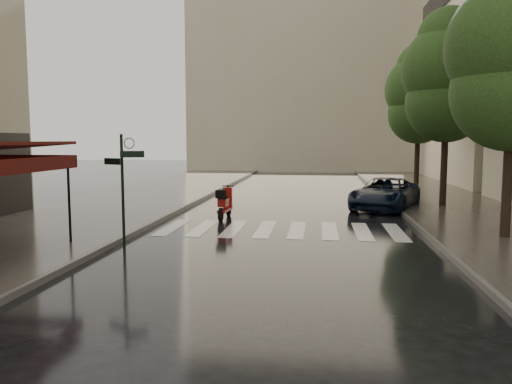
# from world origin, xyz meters

# --- Properties ---
(ground) EXTENTS (120.00, 120.00, 0.00)m
(ground) POSITION_xyz_m (0.00, 0.00, 0.00)
(ground) COLOR black
(ground) RESTS_ON ground
(sidewalk_near) EXTENTS (6.00, 60.00, 0.12)m
(sidewalk_near) POSITION_xyz_m (-4.50, 12.00, 0.06)
(sidewalk_near) COLOR #38332D
(sidewalk_near) RESTS_ON ground
(sidewalk_far) EXTENTS (5.50, 60.00, 0.12)m
(sidewalk_far) POSITION_xyz_m (10.25, 12.00, 0.06)
(sidewalk_far) COLOR #38332D
(sidewalk_far) RESTS_ON ground
(curb_near) EXTENTS (0.12, 60.00, 0.16)m
(curb_near) POSITION_xyz_m (-1.45, 12.00, 0.07)
(curb_near) COLOR #595651
(curb_near) RESTS_ON ground
(curb_far) EXTENTS (0.12, 60.00, 0.16)m
(curb_far) POSITION_xyz_m (7.45, 12.00, 0.07)
(curb_far) COLOR #595651
(curb_far) RESTS_ON ground
(crosswalk) EXTENTS (7.85, 3.20, 0.01)m
(crosswalk) POSITION_xyz_m (2.98, 6.00, 0.01)
(crosswalk) COLOR silver
(crosswalk) RESTS_ON ground
(signpost) EXTENTS (1.17, 0.29, 3.10)m
(signpost) POSITION_xyz_m (-1.19, 3.00, 1.83)
(signpost) COLOR black
(signpost) RESTS_ON ground
(haussmann_far) EXTENTS (8.00, 16.00, 18.50)m
(haussmann_far) POSITION_xyz_m (16.50, 26.00, 9.25)
(haussmann_far) COLOR #BEB592
(haussmann_far) RESTS_ON ground
(backdrop_building) EXTENTS (22.00, 6.00, 20.00)m
(backdrop_building) POSITION_xyz_m (3.00, 38.00, 10.00)
(backdrop_building) COLOR #BEB592
(backdrop_building) RESTS_ON ground
(tree_mid) EXTENTS (3.80, 3.80, 8.34)m
(tree_mid) POSITION_xyz_m (9.50, 12.00, 5.59)
(tree_mid) COLOR black
(tree_mid) RESTS_ON sidewalk_far
(tree_far) EXTENTS (3.80, 3.80, 8.16)m
(tree_far) POSITION_xyz_m (9.70, 19.00, 5.46)
(tree_far) COLOR black
(tree_far) RESTS_ON sidewalk_far
(scooter) EXTENTS (0.48, 1.82, 1.19)m
(scooter) POSITION_xyz_m (0.71, 7.97, 0.55)
(scooter) COLOR black
(scooter) RESTS_ON ground
(parked_car) EXTENTS (3.76, 5.26, 1.33)m
(parked_car) POSITION_xyz_m (7.00, 11.45, 0.67)
(parked_car) COLOR black
(parked_car) RESTS_ON ground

